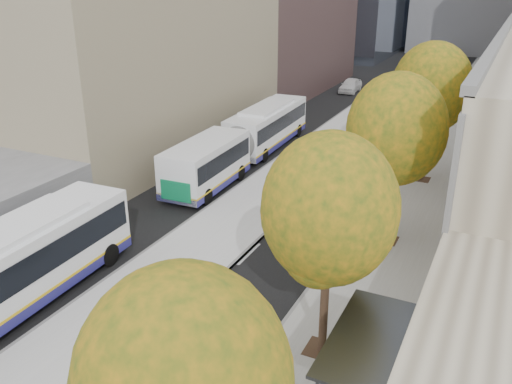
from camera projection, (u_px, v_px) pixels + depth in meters
The scene contains 9 objects.
bus_platform at pixel (326, 146), 39.58m from camera, with size 4.25×150.00×0.15m, color silver.
sidewalk at pixel (439, 162), 36.34m from camera, with size 4.75×150.00×0.08m, color gray.
bus_shelter at pixel (372, 352), 14.89m from camera, with size 1.90×4.40×2.53m.
tree_b at pixel (184, 384), 9.70m from camera, with size 4.00×4.00×6.97m.
tree_c at pixel (330, 209), 16.28m from camera, with size 4.20×4.20×7.28m.
tree_d at pixel (397, 130), 23.69m from camera, with size 4.40×4.40×7.60m.
tree_e at pixel (432, 88), 31.09m from camera, with size 4.60×4.60×7.92m.
bus_far at pixel (245, 140), 35.78m from camera, with size 3.12×17.30×2.87m.
distant_car at pixel (350, 85), 57.32m from camera, with size 1.70×4.22×1.44m, color silver.
Camera 1 is at (8.13, -1.34, 11.88)m, focal length 38.00 mm.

